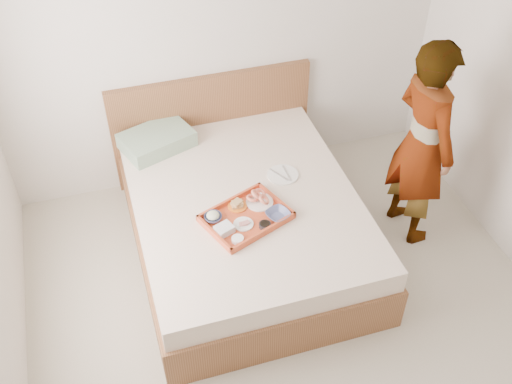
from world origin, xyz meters
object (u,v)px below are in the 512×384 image
object	(u,v)px
tray	(246,217)
person	(422,144)
bed	(246,223)
dinner_plate	(283,175)

from	to	relation	value
tray	person	xyz separation A→B (m)	(1.33, 0.09, 0.26)
bed	dinner_plate	xyz separation A→B (m)	(0.33, 0.14, 0.27)
tray	bed	bearing A→B (deg)	54.20
tray	dinner_plate	size ratio (longest dim) A/B	2.39
tray	person	size ratio (longest dim) A/B	0.34
dinner_plate	bed	bearing A→B (deg)	-156.71
person	tray	bearing A→B (deg)	86.67
person	dinner_plate	bearing A→B (deg)	66.62
tray	dinner_plate	distance (m)	0.53
bed	person	bearing A→B (deg)	-5.98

